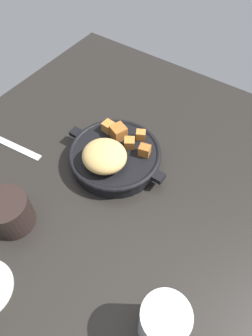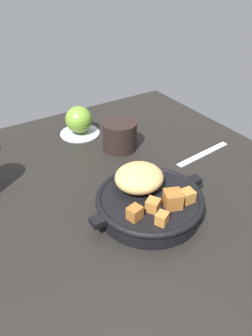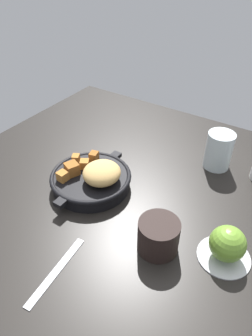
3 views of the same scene
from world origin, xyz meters
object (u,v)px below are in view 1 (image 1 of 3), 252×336
water_glass_tall (163,323)px  coffee_mug_dark (9,213)px  cast_iron_skillet (114,155)px  butter_knife (11,145)px

water_glass_tall → coffee_mug_dark: water_glass_tall is taller
water_glass_tall → cast_iron_skillet: bearing=-41.9°
cast_iron_skillet → coffee_mug_dark: size_ratio=2.91×
cast_iron_skillet → butter_knife: cast_iron_skillet is taller
butter_knife → cast_iron_skillet: bearing=-164.0°
butter_knife → water_glass_tall: size_ratio=1.65×
cast_iron_skillet → butter_knife: size_ratio=1.44×
water_glass_tall → coffee_mug_dark: size_ratio=1.22×
cast_iron_skillet → coffee_mug_dark: 24.85cm
cast_iron_skillet → water_glass_tall: bearing=138.1°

